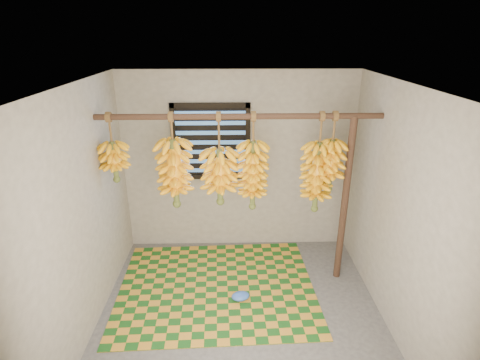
{
  "coord_description": "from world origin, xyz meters",
  "views": [
    {
      "loc": [
        -0.08,
        -3.14,
        2.83
      ],
      "look_at": [
        0.0,
        0.55,
        1.35
      ],
      "focal_mm": 28.0,
      "sensor_mm": 36.0,
      "label": 1
    }
  ],
  "objects_px": {
    "banana_bunch_a": "(114,162)",
    "banana_bunch_e": "(317,177)",
    "banana_bunch_c": "(220,177)",
    "banana_bunch_d": "(253,176)",
    "woven_mat": "(217,287)",
    "banana_bunch_b": "(175,173)",
    "banana_bunch_f": "(331,165)",
    "plastic_bag": "(240,296)",
    "support_post": "(345,203)"
  },
  "relations": [
    {
      "from": "plastic_bag",
      "to": "banana_bunch_c",
      "type": "relative_size",
      "value": 0.2
    },
    {
      "from": "plastic_bag",
      "to": "banana_bunch_c",
      "type": "height_order",
      "value": "banana_bunch_c"
    },
    {
      "from": "support_post",
      "to": "woven_mat",
      "type": "bearing_deg",
      "value": -172.52
    },
    {
      "from": "banana_bunch_a",
      "to": "banana_bunch_d",
      "type": "distance_m",
      "value": 1.5
    },
    {
      "from": "banana_bunch_e",
      "to": "support_post",
      "type": "bearing_deg",
      "value": 0.0
    },
    {
      "from": "banana_bunch_c",
      "to": "banana_bunch_e",
      "type": "distance_m",
      "value": 1.08
    },
    {
      "from": "plastic_bag",
      "to": "banana_bunch_e",
      "type": "bearing_deg",
      "value": 26.35
    },
    {
      "from": "banana_bunch_b",
      "to": "banana_bunch_c",
      "type": "height_order",
      "value": "same"
    },
    {
      "from": "banana_bunch_c",
      "to": "banana_bunch_f",
      "type": "bearing_deg",
      "value": 0.0
    },
    {
      "from": "banana_bunch_d",
      "to": "banana_bunch_e",
      "type": "height_order",
      "value": "same"
    },
    {
      "from": "banana_bunch_b",
      "to": "banana_bunch_c",
      "type": "relative_size",
      "value": 1.02
    },
    {
      "from": "banana_bunch_f",
      "to": "banana_bunch_d",
      "type": "bearing_deg",
      "value": 180.0
    },
    {
      "from": "banana_bunch_c",
      "to": "banana_bunch_e",
      "type": "relative_size",
      "value": 0.91
    },
    {
      "from": "woven_mat",
      "to": "banana_bunch_f",
      "type": "xyz_separation_m",
      "value": [
        1.27,
        0.19,
        1.45
      ]
    },
    {
      "from": "banana_bunch_a",
      "to": "banana_bunch_d",
      "type": "xyz_separation_m",
      "value": [
        1.49,
        0.0,
        -0.17
      ]
    },
    {
      "from": "support_post",
      "to": "banana_bunch_d",
      "type": "bearing_deg",
      "value": 180.0
    },
    {
      "from": "support_post",
      "to": "banana_bunch_a",
      "type": "xyz_separation_m",
      "value": [
        -2.55,
        0.0,
        0.52
      ]
    },
    {
      "from": "banana_bunch_e",
      "to": "banana_bunch_f",
      "type": "height_order",
      "value": "same"
    },
    {
      "from": "banana_bunch_c",
      "to": "banana_bunch_f",
      "type": "xyz_separation_m",
      "value": [
        1.22,
        0.0,
        0.12
      ]
    },
    {
      "from": "banana_bunch_b",
      "to": "banana_bunch_e",
      "type": "bearing_deg",
      "value": 0.0
    },
    {
      "from": "banana_bunch_d",
      "to": "banana_bunch_a",
      "type": "bearing_deg",
      "value": -180.0
    },
    {
      "from": "banana_bunch_d",
      "to": "banana_bunch_f",
      "type": "relative_size",
      "value": 1.24
    },
    {
      "from": "banana_bunch_b",
      "to": "banana_bunch_e",
      "type": "distance_m",
      "value": 1.57
    },
    {
      "from": "woven_mat",
      "to": "banana_bunch_a",
      "type": "height_order",
      "value": "banana_bunch_a"
    },
    {
      "from": "woven_mat",
      "to": "banana_bunch_b",
      "type": "height_order",
      "value": "banana_bunch_b"
    },
    {
      "from": "plastic_bag",
      "to": "banana_bunch_b",
      "type": "distance_m",
      "value": 1.56
    },
    {
      "from": "woven_mat",
      "to": "banana_bunch_d",
      "type": "height_order",
      "value": "banana_bunch_d"
    },
    {
      "from": "support_post",
      "to": "woven_mat",
      "type": "xyz_separation_m",
      "value": [
        -1.48,
        -0.19,
        -0.99
      ]
    },
    {
      "from": "banana_bunch_d",
      "to": "plastic_bag",
      "type": "bearing_deg",
      "value": -108.73
    },
    {
      "from": "banana_bunch_a",
      "to": "banana_bunch_c",
      "type": "distance_m",
      "value": 1.15
    },
    {
      "from": "banana_bunch_a",
      "to": "banana_bunch_f",
      "type": "height_order",
      "value": "same"
    },
    {
      "from": "banana_bunch_b",
      "to": "banana_bunch_e",
      "type": "relative_size",
      "value": 0.93
    },
    {
      "from": "banana_bunch_f",
      "to": "banana_bunch_b",
      "type": "bearing_deg",
      "value": 180.0
    },
    {
      "from": "banana_bunch_a",
      "to": "banana_bunch_d",
      "type": "relative_size",
      "value": 0.69
    },
    {
      "from": "woven_mat",
      "to": "plastic_bag",
      "type": "bearing_deg",
      "value": -40.11
    },
    {
      "from": "plastic_bag",
      "to": "banana_bunch_c",
      "type": "distance_m",
      "value": 1.36
    },
    {
      "from": "banana_bunch_f",
      "to": "banana_bunch_a",
      "type": "bearing_deg",
      "value": 180.0
    },
    {
      "from": "banana_bunch_b",
      "to": "banana_bunch_d",
      "type": "height_order",
      "value": "same"
    },
    {
      "from": "woven_mat",
      "to": "banana_bunch_e",
      "type": "relative_size",
      "value": 1.99
    },
    {
      "from": "banana_bunch_b",
      "to": "banana_bunch_f",
      "type": "height_order",
      "value": "same"
    },
    {
      "from": "support_post",
      "to": "banana_bunch_f",
      "type": "height_order",
      "value": "banana_bunch_f"
    },
    {
      "from": "support_post",
      "to": "banana_bunch_b",
      "type": "relative_size",
      "value": 1.88
    },
    {
      "from": "woven_mat",
      "to": "banana_bunch_d",
      "type": "distance_m",
      "value": 1.41
    },
    {
      "from": "woven_mat",
      "to": "banana_bunch_c",
      "type": "bearing_deg",
      "value": 73.65
    },
    {
      "from": "banana_bunch_a",
      "to": "banana_bunch_e",
      "type": "relative_size",
      "value": 0.67
    },
    {
      "from": "support_post",
      "to": "woven_mat",
      "type": "relative_size",
      "value": 0.88
    },
    {
      "from": "banana_bunch_a",
      "to": "banana_bunch_f",
      "type": "relative_size",
      "value": 0.85
    },
    {
      "from": "banana_bunch_c",
      "to": "banana_bunch_e",
      "type": "height_order",
      "value": "same"
    },
    {
      "from": "banana_bunch_d",
      "to": "banana_bunch_e",
      "type": "distance_m",
      "value": 0.72
    },
    {
      "from": "woven_mat",
      "to": "banana_bunch_a",
      "type": "relative_size",
      "value": 2.98
    }
  ]
}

